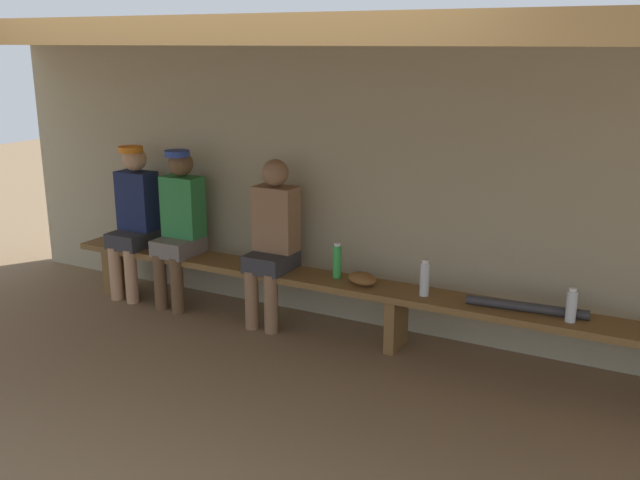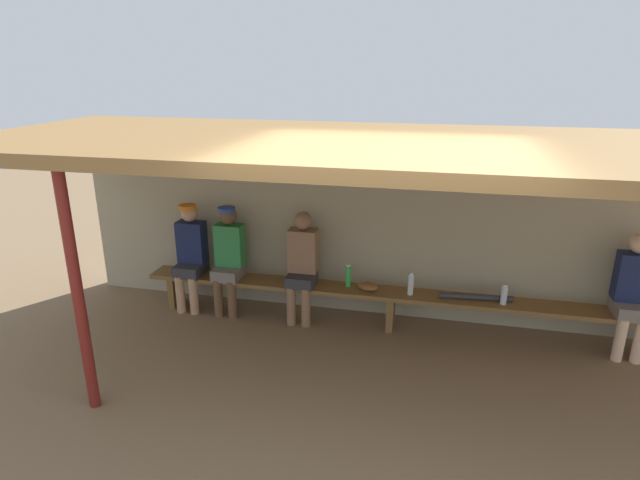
{
  "view_description": "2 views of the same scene",
  "coord_description": "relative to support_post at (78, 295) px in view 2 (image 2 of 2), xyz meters",
  "views": [
    {
      "loc": [
        1.85,
        -3.1,
        2.22
      ],
      "look_at": [
        -0.42,
        1.14,
        0.88
      ],
      "focal_mm": 40.37,
      "sensor_mm": 36.0,
      "label": 1
    },
    {
      "loc": [
        0.45,
        -4.06,
        2.98
      ],
      "look_at": [
        -0.81,
        1.39,
        1.09
      ],
      "focal_mm": 29.55,
      "sensor_mm": 36.0,
      "label": 2
    }
  ],
  "objects": [
    {
      "name": "ground_plane",
      "position": [
        2.48,
        0.55,
        -1.1
      ],
      "size": [
        24.0,
        24.0,
        0.0
      ],
      "primitive_type": "plane",
      "color": "brown"
    },
    {
      "name": "baseball_bat",
      "position": [
        3.41,
        2.1,
        -0.61
      ],
      "size": [
        0.81,
        0.14,
        0.07
      ],
      "primitive_type": "cylinder",
      "rotation": [
        0.0,
        1.57,
        0.09
      ],
      "color": "#333338",
      "rests_on": "bench"
    },
    {
      "name": "water_bottle_blue",
      "position": [
        1.96,
        2.15,
        -0.51
      ],
      "size": [
        0.07,
        0.07,
        0.28
      ],
      "color": "green",
      "rests_on": "bench"
    },
    {
      "name": "water_bottle_orange",
      "position": [
        2.69,
        2.08,
        -0.51
      ],
      "size": [
        0.07,
        0.07,
        0.27
      ],
      "color": "silver",
      "rests_on": "bench"
    },
    {
      "name": "back_wall",
      "position": [
        2.48,
        2.55,
        0.0
      ],
      "size": [
        8.0,
        0.2,
        2.2
      ],
      "primitive_type": "cube",
      "color": "tan",
      "rests_on": "ground"
    },
    {
      "name": "dugout_roof",
      "position": [
        2.48,
        1.25,
        1.16
      ],
      "size": [
        8.0,
        2.8,
        0.12
      ],
      "primitive_type": "cube",
      "color": "olive",
      "rests_on": "back_wall"
    },
    {
      "name": "player_middle",
      "position": [
        4.97,
        2.1,
        -0.37
      ],
      "size": [
        0.34,
        0.42,
        1.34
      ],
      "color": "slate",
      "rests_on": "ground"
    },
    {
      "name": "player_rightmost",
      "position": [
        -0.02,
        2.1,
        -0.35
      ],
      "size": [
        0.34,
        0.42,
        1.34
      ],
      "color": "#333338",
      "rests_on": "ground"
    },
    {
      "name": "bench",
      "position": [
        2.48,
        2.1,
        -0.71
      ],
      "size": [
        6.0,
        0.36,
        0.46
      ],
      "color": "brown",
      "rests_on": "ground"
    },
    {
      "name": "player_shirtless_tan",
      "position": [
        0.48,
        2.1,
        -0.35
      ],
      "size": [
        0.34,
        0.42,
        1.34
      ],
      "color": "slate",
      "rests_on": "ground"
    },
    {
      "name": "water_bottle_green",
      "position": [
        3.71,
        2.06,
        -0.53
      ],
      "size": [
        0.07,
        0.07,
        0.23
      ],
      "color": "silver",
      "rests_on": "bench"
    },
    {
      "name": "player_leftmost",
      "position": [
        1.41,
        2.1,
        -0.37
      ],
      "size": [
        0.34,
        0.42,
        1.34
      ],
      "color": "#333338",
      "rests_on": "ground"
    },
    {
      "name": "support_post",
      "position": [
        0.0,
        0.0,
        0.0
      ],
      "size": [
        0.1,
        0.1,
        2.2
      ],
      "primitive_type": "cylinder",
      "color": "maroon",
      "rests_on": "ground"
    },
    {
      "name": "baseball_glove_worn",
      "position": [
        2.2,
        2.09,
        -0.6
      ],
      "size": [
        0.28,
        0.24,
        0.09
      ],
      "primitive_type": "ellipsoid",
      "rotation": [
        0.0,
        0.0,
        2.82
      ],
      "color": "brown",
      "rests_on": "bench"
    }
  ]
}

